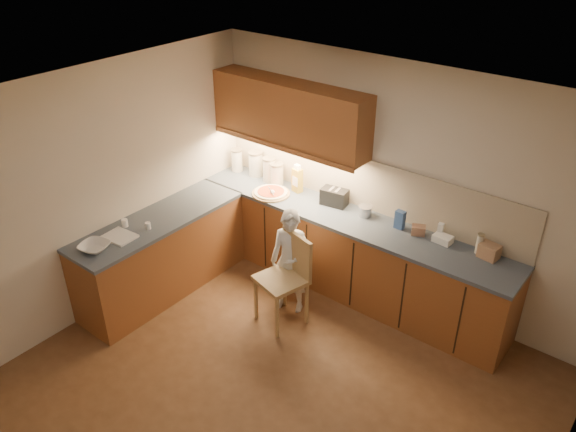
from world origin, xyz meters
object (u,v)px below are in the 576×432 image
Objects in this scene: pizza_on_board at (271,193)px; wooden_chair at (287,273)px; child at (291,262)px; oil_jug at (297,179)px; toaster at (334,197)px.

wooden_chair is at bearing -41.76° from pizza_on_board.
wooden_chair is at bearing -84.91° from child.
child is (0.73, -0.57, -0.35)m from pizza_on_board.
wooden_chair is 2.93× the size of oil_jug.
pizza_on_board is at bearing 153.10° from wooden_chair.
pizza_on_board is 0.76m from toaster.
toaster is at bearing 111.01° from wooden_chair.
child is at bearing -37.73° from pizza_on_board.
pizza_on_board is at bearing 120.21° from child.
pizza_on_board is 0.45× the size of wooden_chair.
oil_jug is 0.52m from toaster.
child is 0.92m from toaster.
pizza_on_board is 0.99m from child.
wooden_chair is 1.08m from toaster.
toaster is (0.52, 0.00, -0.06)m from oil_jug.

